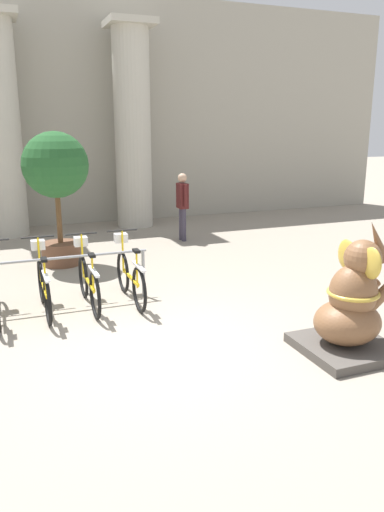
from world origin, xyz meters
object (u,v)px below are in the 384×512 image
object	(u,v)px
bicycle_3	(130,275)
potted_tree	(56,175)
bicycle_1	(44,285)
person_pedestrian	(182,201)
elephant_statue	(351,308)
bicycle_2	(88,280)

from	to	relation	value
bicycle_3	potted_tree	bearing A→B (deg)	105.96
bicycle_1	person_pedestrian	world-z (taller)	person_pedestrian
elephant_statue	person_pedestrian	distance (m)	6.36
bicycle_3	person_pedestrian	size ratio (longest dim) A/B	1.05
bicycle_3	elephant_statue	bearing A→B (deg)	-53.70
potted_tree	bicycle_3	bearing A→B (deg)	-74.04
elephant_statue	potted_tree	distance (m)	6.02
bicycle_1	potted_tree	world-z (taller)	potted_tree
potted_tree	person_pedestrian	bearing A→B (deg)	20.70
elephant_statue	potted_tree	bearing A→B (deg)	117.36
bicycle_1	potted_tree	size ratio (longest dim) A/B	0.65
bicycle_3	person_pedestrian	bearing A→B (deg)	58.77
person_pedestrian	potted_tree	size ratio (longest dim) A/B	0.62
bicycle_2	bicycle_3	distance (m)	0.64
bicycle_3	elephant_statue	distance (m)	3.36
elephant_statue	person_pedestrian	bearing A→B (deg)	88.00
bicycle_1	bicycle_2	size ratio (longest dim) A/B	1.00
bicycle_3	bicycle_2	bearing A→B (deg)	-178.65
elephant_statue	potted_tree	size ratio (longest dim) A/B	0.63
bicycle_1	elephant_statue	size ratio (longest dim) A/B	1.03
bicycle_3	potted_tree	size ratio (longest dim) A/B	0.65
bicycle_1	person_pedestrian	bearing A→B (deg)	46.34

